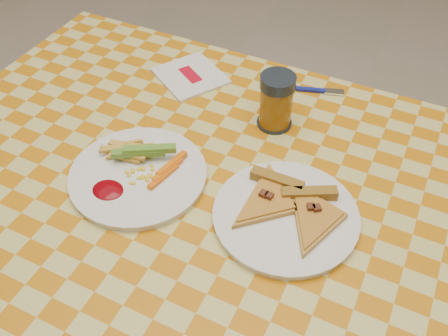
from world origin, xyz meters
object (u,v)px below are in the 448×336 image
(table, at_px, (227,228))
(plate_right, at_px, (285,216))
(plate_left, at_px, (138,176))
(drink_glass, at_px, (276,102))

(table, relative_size, plate_right, 5.28)
(table, xyz_separation_m, plate_left, (-0.17, -0.02, 0.08))
(plate_right, relative_size, drink_glass, 2.10)
(table, bearing_deg, plate_right, 5.24)
(plate_left, bearing_deg, table, 6.39)
(table, relative_size, plate_left, 5.23)
(plate_left, relative_size, drink_glass, 2.12)
(plate_right, bearing_deg, drink_glass, 116.15)
(plate_left, distance_m, drink_glass, 0.31)
(plate_right, bearing_deg, plate_left, -174.05)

